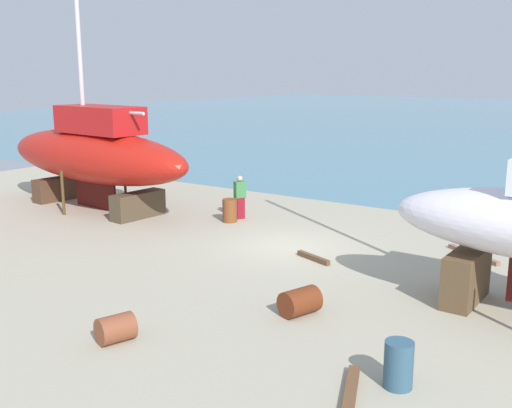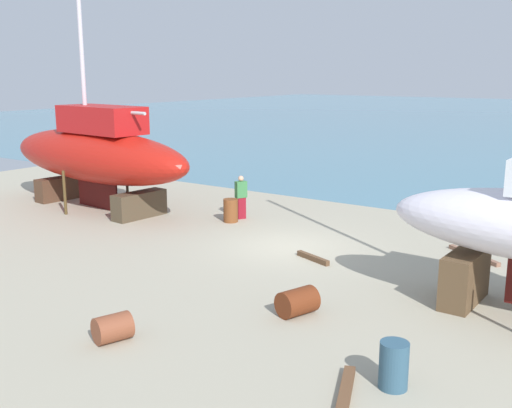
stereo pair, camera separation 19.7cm
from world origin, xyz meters
TOP-DOWN VIEW (x-y plane):
  - ground_plane at (0.00, -3.82)m, footprint 43.73×43.73m
  - sailboat_mid_port at (-9.71, 0.39)m, footprint 11.12×3.84m
  - worker at (-3.61, 2.27)m, footprint 0.41×0.50m
  - barrel_by_slipway at (3.16, -4.78)m, footprint 0.90×1.07m
  - barrel_tar_black at (6.34, -6.72)m, footprint 0.68×0.68m
  - barrel_rust_mid at (-3.63, 1.62)m, footprint 0.71×0.71m
  - barrel_blue_faded at (0.64, -8.26)m, footprint 0.81×0.91m
  - timber_short_skew at (1.38, -0.86)m, footprint 1.34×0.62m
  - timber_plank_far at (5.77, -7.52)m, footprint 0.87×1.85m
  - timber_long_aft at (5.35, 2.28)m, footprint 1.87×1.32m

SIDE VIEW (x-z plane):
  - ground_plane at x=0.00m, z-range 0.00..0.00m
  - timber_long_aft at x=5.35m, z-range 0.00..0.13m
  - timber_plank_far at x=5.77m, z-range 0.00..0.13m
  - timber_short_skew at x=1.38m, z-range 0.00..0.16m
  - barrel_blue_faded at x=0.64m, z-range 0.00..0.60m
  - barrel_by_slipway at x=3.16m, z-range 0.00..0.64m
  - barrel_tar_black at x=6.34m, z-range 0.00..0.89m
  - barrel_rust_mid at x=-3.63m, z-range 0.00..0.89m
  - worker at x=-3.61m, z-range 0.03..1.75m
  - sailboat_mid_port at x=-9.71m, z-range -5.69..10.36m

